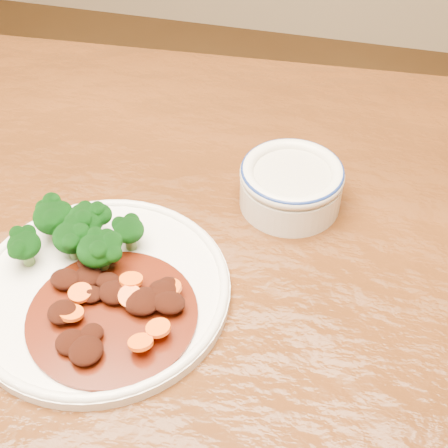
# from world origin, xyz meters

# --- Properties ---
(dining_table) EXTENTS (1.56, 1.00, 0.75)m
(dining_table) POSITION_xyz_m (0.00, 0.00, 0.67)
(dining_table) COLOR #50270E
(dining_table) RESTS_ON ground
(dinner_plate) EXTENTS (0.25, 0.25, 0.02)m
(dinner_plate) POSITION_xyz_m (0.02, -0.02, 0.76)
(dinner_plate) COLOR white
(dinner_plate) RESTS_ON dining_table
(broccoli_florets) EXTENTS (0.12, 0.08, 0.04)m
(broccoli_florets) POSITION_xyz_m (-0.02, 0.02, 0.79)
(broccoli_florets) COLOR #628545
(broccoli_florets) RESTS_ON dinner_plate
(mince_stew) EXTENTS (0.16, 0.16, 0.02)m
(mince_stew) POSITION_xyz_m (0.04, -0.04, 0.77)
(mince_stew) COLOR #4D1308
(mince_stew) RESTS_ON dinner_plate
(dip_bowl) EXTENTS (0.11, 0.11, 0.05)m
(dip_bowl) POSITION_xyz_m (0.17, 0.15, 0.78)
(dip_bowl) COLOR silver
(dip_bowl) RESTS_ON dining_table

